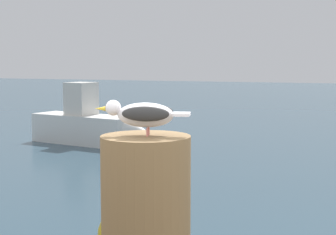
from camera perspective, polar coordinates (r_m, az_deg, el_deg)
seagull at (r=2.21m, az=-2.54°, el=0.39°), size 0.39×0.19×0.14m
boat_white at (r=16.91m, az=-7.81°, el=-0.86°), size 4.31×1.80×1.90m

